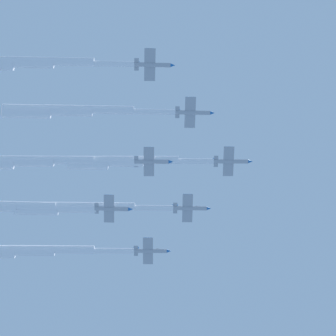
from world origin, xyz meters
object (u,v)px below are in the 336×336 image
object	(u,v)px
jet_starboard_inner	(69,111)
jet_starboard_mid	(32,251)
jet_port_outer	(32,63)
jet_lead	(125,162)
jet_port_inner	(75,208)
jet_port_mid	(31,162)

from	to	relation	value
jet_starboard_inner	jet_starboard_mid	size ratio (longest dim) A/B	0.98
jet_port_outer	jet_lead	bearing A→B (deg)	169.48
jet_port_inner	jet_starboard_inner	size ratio (longest dim) A/B	0.97
jet_port_inner	jet_port_outer	distance (m)	40.09
jet_port_mid	jet_port_outer	world-z (taller)	jet_port_mid
jet_lead	jet_port_mid	xyz separation A→B (m)	(12.02, -20.65, -1.11)
jet_starboard_inner	jet_port_mid	xyz separation A→B (m)	(-6.55, -15.14, -1.96)
jet_port_mid	jet_port_outer	bearing A→B (deg)	33.14
jet_port_mid	jet_port_inner	bearing A→B (deg)	169.31
jet_lead	jet_port_inner	distance (m)	18.17
jet_port_inner	jet_lead	bearing A→B (deg)	75.55
jet_starboard_mid	jet_port_outer	size ratio (longest dim) A/B	1.08
jet_starboard_mid	jet_starboard_inner	bearing A→B (deg)	45.44
jet_starboard_inner	jet_port_mid	bearing A→B (deg)	-113.41
jet_port_outer	jet_starboard_inner	bearing A→B (deg)	177.00
jet_lead	jet_starboard_mid	xyz separation A→B (m)	(-9.83, -34.35, -1.86)
jet_port_inner	jet_starboard_mid	distance (m)	17.65
jet_starboard_mid	jet_lead	bearing A→B (deg)	74.03
jet_starboard_inner	jet_port_outer	distance (m)	15.57
jet_port_mid	jet_port_outer	size ratio (longest dim) A/B	1.05
jet_port_mid	jet_lead	bearing A→B (deg)	120.20
jet_starboard_mid	jet_port_outer	distance (m)	52.02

